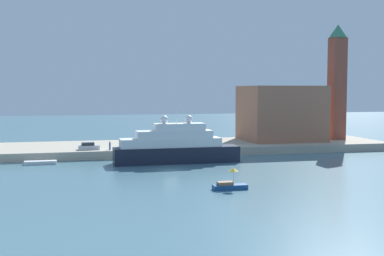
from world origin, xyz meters
name	(u,v)px	position (x,y,z in m)	size (l,w,h in m)	color
ground	(171,170)	(0.00, 0.00, 0.00)	(400.00, 400.00, 0.00)	slate
quay_dock	(147,148)	(0.00, 27.15, 0.86)	(110.00, 22.29, 1.72)	#ADA38E
large_yacht	(175,147)	(2.50, 8.69, 3.04)	(23.71, 4.76, 10.01)	black
small_motorboat	(230,184)	(4.55, -18.34, 0.75)	(4.79, 1.58, 3.00)	navy
work_barge	(40,163)	(-22.20, 12.74, 0.32)	(5.80, 1.73, 0.64)	silver
harbor_building	(281,113)	(32.64, 28.57, 8.23)	(17.91, 15.22, 13.03)	#9E664C
bell_tower	(337,79)	(46.58, 27.24, 16.54)	(4.48, 4.48, 27.83)	brown
parked_car	(89,147)	(-13.11, 19.66, 2.34)	(4.23, 1.87, 1.43)	silver
person_figure	(110,146)	(-9.01, 17.83, 2.53)	(0.36, 0.36, 1.75)	#334C8C
mooring_bollard	(179,147)	(5.15, 17.10, 2.13)	(0.52, 0.52, 0.81)	black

